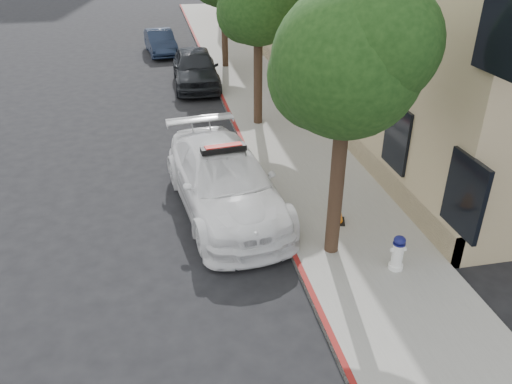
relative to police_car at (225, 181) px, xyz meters
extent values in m
plane|color=black|center=(-0.91, -0.44, -0.82)|extent=(120.00, 120.00, 0.00)
cube|color=gray|center=(2.69, 9.56, -0.74)|extent=(3.20, 50.00, 0.15)
cube|color=maroon|center=(1.15, 9.56, -0.74)|extent=(0.12, 50.00, 0.15)
cylinder|color=black|center=(1.99, -2.44, 0.98)|extent=(0.30, 0.30, 3.30)
sphere|color=#163611|center=(1.99, -2.44, 3.43)|extent=(2.80, 2.80, 2.80)
sphere|color=#163611|center=(2.39, -2.74, 3.83)|extent=(2.24, 2.24, 2.24)
sphere|color=#163611|center=(1.64, -2.14, 3.13)|extent=(2.10, 2.10, 2.10)
cylinder|color=black|center=(1.99, 5.56, 0.93)|extent=(0.30, 0.30, 3.19)
sphere|color=#163611|center=(1.99, 5.56, 3.32)|extent=(2.60, 2.60, 2.60)
sphere|color=#163611|center=(1.64, 5.86, 3.02)|extent=(1.95, 1.95, 1.95)
cylinder|color=black|center=(1.99, 13.56, 1.04)|extent=(0.30, 0.30, 3.41)
imported|color=white|center=(0.00, 0.00, 0.00)|extent=(2.93, 5.84, 1.63)
cube|color=black|center=(0.00, 0.00, 0.87)|extent=(1.13, 0.41, 0.14)
cube|color=#A50A07|center=(0.00, 0.00, 0.93)|extent=(0.92, 0.33, 0.06)
imported|color=black|center=(0.29, 10.92, 0.00)|extent=(2.03, 4.83, 1.63)
imported|color=#162037|center=(-1.03, 17.36, -0.17)|extent=(1.79, 4.03, 1.29)
cylinder|color=white|center=(3.08, -3.35, -0.62)|extent=(0.30, 0.30, 0.09)
cylinder|color=white|center=(3.08, -3.35, -0.31)|extent=(0.23, 0.23, 0.52)
ellipsoid|color=navy|center=(3.08, -3.35, 0.04)|extent=(0.25, 0.25, 0.17)
cylinder|color=white|center=(3.08, -3.35, -0.19)|extent=(0.33, 0.11, 0.09)
cylinder|color=white|center=(3.08, -3.35, -0.19)|extent=(0.11, 0.18, 0.09)
cube|color=black|center=(2.49, -1.37, -0.65)|extent=(0.49, 0.49, 0.03)
cone|color=orange|center=(2.49, -1.37, -0.28)|extent=(0.30, 0.30, 0.72)
cylinder|color=white|center=(2.49, -1.37, -0.16)|extent=(0.16, 0.16, 0.11)
camera|label=1|loc=(-1.41, -10.95, 5.71)|focal=35.00mm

